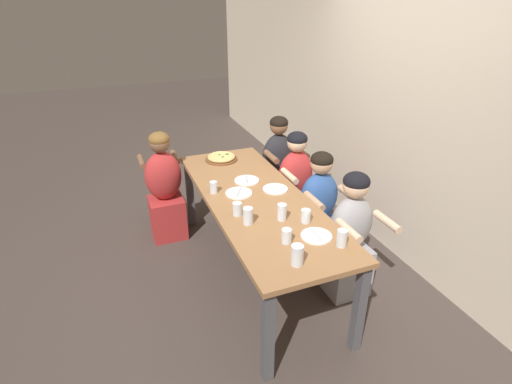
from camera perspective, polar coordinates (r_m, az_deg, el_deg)
ground_plane at (r=3.77m, az=0.00°, el=-11.40°), size 18.00×18.00×0.00m
restaurant_back_panel at (r=3.79m, az=20.95°, el=14.01°), size 10.00×0.06×3.20m
dining_table at (r=3.38m, az=0.00°, el=-2.05°), size 2.26×0.81×0.78m
pizza_board_main at (r=4.10m, az=-4.97°, el=4.89°), size 0.32×0.32×0.05m
empty_plate_a at (r=2.85m, az=8.62°, el=-6.23°), size 0.22×0.22×0.02m
empty_plate_b at (r=3.63m, az=-1.32°, el=1.66°), size 0.23×0.23×0.02m
empty_plate_c at (r=3.47m, az=2.77°, el=0.44°), size 0.22×0.22×0.02m
empty_plate_d at (r=3.40m, az=-2.47°, el=-0.15°), size 0.23×0.23×0.02m
drinking_glass_a at (r=3.06m, az=-2.69°, el=-2.42°), size 0.07×0.07×0.10m
drinking_glass_b at (r=2.75m, az=4.38°, el=-6.41°), size 0.07×0.07×0.10m
drinking_glass_c at (r=3.01m, az=3.71°, el=-2.99°), size 0.07×0.07×0.13m
drinking_glass_d at (r=2.95m, az=-1.16°, el=-3.58°), size 0.08×0.08×0.13m
drinking_glass_e at (r=3.42m, az=-6.08°, el=0.69°), size 0.07×0.07×0.10m
drinking_glass_f at (r=2.76m, az=12.15°, el=-6.57°), size 0.07×0.07×0.12m
drinking_glass_g at (r=2.54m, az=5.89°, el=-9.06°), size 0.08×0.08×0.14m
drinking_glass_h at (r=2.99m, az=7.11°, el=-3.41°), size 0.07×0.07×0.10m
diner_far_left at (r=4.43m, az=3.13°, el=2.86°), size 0.51×0.40×1.17m
diner_near_left at (r=4.13m, az=-12.90°, el=0.21°), size 0.51×0.40×1.15m
diner_far_midright at (r=3.36m, az=13.22°, el=-6.67°), size 0.51×0.40×1.11m
diner_far_center at (r=3.73m, az=8.85°, el=-2.85°), size 0.51×0.40×1.09m
diner_far_midleft at (r=4.09m, az=5.59°, el=0.40°), size 0.51×0.40×1.13m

